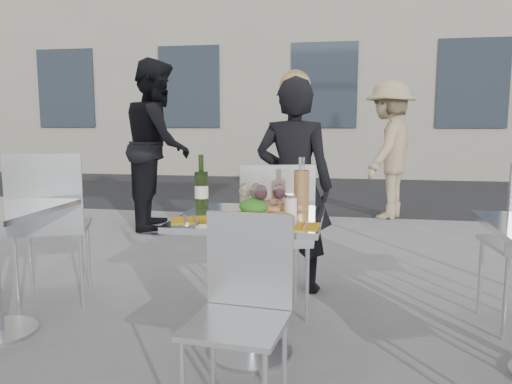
% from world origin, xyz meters
% --- Properties ---
extents(ground, '(80.00, 80.00, 0.00)m').
position_xyz_m(ground, '(0.00, 0.00, 0.00)').
color(ground, slate).
extents(street_asphalt, '(24.00, 5.00, 0.00)m').
position_xyz_m(street_asphalt, '(0.00, 6.50, 0.00)').
color(street_asphalt, black).
rests_on(street_asphalt, ground).
extents(main_table, '(0.72, 0.72, 0.75)m').
position_xyz_m(main_table, '(0.00, 0.00, 0.54)').
color(main_table, '#B7BABF').
rests_on(main_table, ground).
extents(chair_far, '(0.55, 0.56, 0.98)m').
position_xyz_m(chair_far, '(0.05, 0.52, 0.58)').
color(chair_far, silver).
rests_on(chair_far, ground).
extents(chair_near, '(0.42, 0.43, 0.84)m').
position_xyz_m(chair_near, '(0.06, -0.51, 0.50)').
color(chair_near, silver).
rests_on(chair_near, ground).
extents(side_chair_lfar, '(0.61, 0.62, 1.03)m').
position_xyz_m(side_chair_lfar, '(-1.45, 0.50, 0.61)').
color(side_chair_lfar, silver).
rests_on(side_chair_lfar, ground).
extents(woman_diner, '(0.60, 0.43, 1.54)m').
position_xyz_m(woman_diner, '(0.11, 1.10, 0.77)').
color(woman_diner, black).
rests_on(woman_diner, ground).
extents(pedestrian_a, '(0.96, 1.10, 1.93)m').
position_xyz_m(pedestrian_a, '(-1.66, 3.02, 0.97)').
color(pedestrian_a, black).
rests_on(pedestrian_a, ground).
extents(pedestrian_b, '(1.02, 1.28, 1.74)m').
position_xyz_m(pedestrian_b, '(1.02, 4.07, 0.87)').
color(pedestrian_b, tan).
rests_on(pedestrian_b, ground).
extents(pizza_near, '(0.36, 0.36, 0.02)m').
position_xyz_m(pizza_near, '(0.06, -0.11, 0.76)').
color(pizza_near, '#E2A358').
rests_on(pizza_near, main_table).
extents(pizza_far, '(0.33, 0.33, 0.03)m').
position_xyz_m(pizza_far, '(0.08, 0.21, 0.77)').
color(pizza_far, white).
rests_on(pizza_far, main_table).
extents(salad_plate, '(0.22, 0.22, 0.09)m').
position_xyz_m(salad_plate, '(0.01, 0.01, 0.79)').
color(salad_plate, white).
rests_on(salad_plate, main_table).
extents(wine_bottle, '(0.07, 0.08, 0.29)m').
position_xyz_m(wine_bottle, '(-0.31, 0.17, 0.86)').
color(wine_bottle, '#34541F').
rests_on(wine_bottle, main_table).
extents(carafe, '(0.08, 0.08, 0.29)m').
position_xyz_m(carafe, '(0.24, 0.16, 0.87)').
color(carafe, tan).
rests_on(carafe, main_table).
extents(sugar_shaker, '(0.06, 0.06, 0.11)m').
position_xyz_m(sugar_shaker, '(0.20, 0.05, 0.80)').
color(sugar_shaker, white).
rests_on(sugar_shaker, main_table).
extents(wineglass_white_a, '(0.07, 0.07, 0.16)m').
position_xyz_m(wineglass_white_a, '(-0.04, 0.07, 0.86)').
color(wineglass_white_a, white).
rests_on(wineglass_white_a, main_table).
extents(wineglass_white_b, '(0.07, 0.07, 0.16)m').
position_xyz_m(wineglass_white_b, '(0.01, 0.08, 0.86)').
color(wineglass_white_b, white).
rests_on(wineglass_white_b, main_table).
extents(wineglass_red_a, '(0.07, 0.07, 0.16)m').
position_xyz_m(wineglass_red_a, '(0.05, 0.02, 0.86)').
color(wineglass_red_a, white).
rests_on(wineglass_red_a, main_table).
extents(wineglass_red_b, '(0.07, 0.07, 0.16)m').
position_xyz_m(wineglass_red_b, '(0.13, 0.08, 0.86)').
color(wineglass_red_b, white).
rests_on(wineglass_red_b, main_table).
extents(napkin_left, '(0.23, 0.23, 0.01)m').
position_xyz_m(napkin_left, '(-0.27, -0.17, 0.75)').
color(napkin_left, orange).
rests_on(napkin_left, main_table).
extents(napkin_right, '(0.19, 0.20, 0.01)m').
position_xyz_m(napkin_right, '(0.27, -0.23, 0.75)').
color(napkin_right, orange).
rests_on(napkin_right, main_table).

